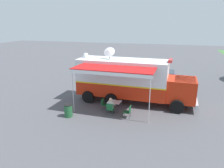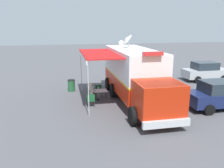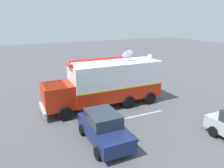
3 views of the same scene
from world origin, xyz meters
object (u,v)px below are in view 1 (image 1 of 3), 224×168
folding_chair_at_table (110,108)px  trash_bin (68,110)px  seated_responder (111,105)px  car_far_corner (165,80)px  car_behind_truck (110,68)px  water_bottle (113,101)px  folding_chair_spare_by_truck (128,111)px  folding_chair_beside_table (104,103)px  command_truck (131,79)px  folding_table (115,102)px

folding_chair_at_table → trash_bin: trash_bin is taller
seated_responder → car_far_corner: 8.23m
car_behind_truck → water_bottle: bearing=18.1°
car_far_corner → folding_chair_spare_by_truck: bearing=-14.6°
water_bottle → folding_chair_beside_table: bearing=-100.0°
folding_chair_beside_table → trash_bin: size_ratio=0.96×
command_truck → folding_table: bearing=-18.2°
car_behind_truck → car_far_corner: size_ratio=1.01×
command_truck → car_behind_truck: 9.63m
folding_chair_spare_by_truck → car_behind_truck: 12.54m
car_behind_truck → folding_table: bearing=19.0°
seated_responder → car_far_corner: car_far_corner is taller
command_truck → folding_chair_beside_table: command_truck is taller
command_truck → folding_chair_at_table: (2.96, -0.86, -1.43)m
command_truck → folding_table: (2.16, -0.71, -1.27)m
seated_responder → command_truck: bearing=162.8°
folding_chair_beside_table → car_far_corner: (-6.95, 4.06, 0.37)m
folding_table → seated_responder: bearing=-13.5°
command_truck → trash_bin: command_truck is taller
folding_chair_at_table → car_behind_truck: bearing=-162.9°
folding_table → folding_chair_at_table: bearing=-10.7°
folding_chair_at_table → water_bottle: bearing=178.4°
folding_chair_at_table → folding_chair_beside_table: size_ratio=1.00×
water_bottle → trash_bin: water_bottle is taller
car_far_corner → trash_bin: bearing=-34.7°
water_bottle → folding_chair_spare_by_truck: 1.52m
command_truck → folding_chair_at_table: command_truck is taller
trash_bin → car_far_corner: 10.68m
folding_chair_beside_table → seated_responder: seated_responder is taller
folding_chair_spare_by_truck → seated_responder: (-0.28, -1.32, 0.14)m
folding_table → folding_chair_spare_by_truck: (0.89, 1.18, -0.16)m
folding_table → command_truck: bearing=161.8°
folding_chair_beside_table → car_behind_truck: car_behind_truck is taller
water_bottle → car_far_corner: bearing=154.7°
water_bottle → folding_chair_at_table: 0.70m
command_truck → seated_responder: size_ratio=7.64×
folding_chair_at_table → car_behind_truck: size_ratio=0.20×
water_bottle → folding_chair_beside_table: water_bottle is taller
seated_responder → car_far_corner: size_ratio=0.29×
folding_table → folding_chair_spare_by_truck: bearing=52.9°
folding_chair_beside_table → water_bottle: bearing=80.0°
command_truck → car_far_corner: bearing=152.2°
water_bottle → seated_responder: size_ratio=0.18×
command_truck → folding_chair_beside_table: 3.06m
car_far_corner → seated_responder: bearing=-24.1°
command_truck → water_bottle: size_ratio=42.62×
folding_chair_at_table → car_behind_truck: 12.00m
trash_bin → folding_chair_beside_table: bearing=132.2°
command_truck → car_far_corner: 5.46m
command_truck → folding_table: size_ratio=11.65×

